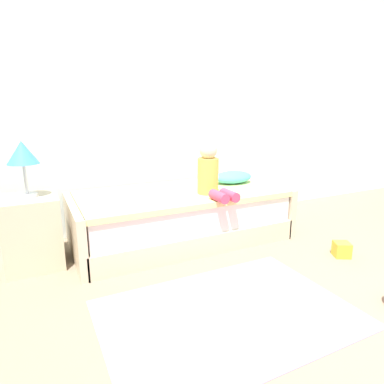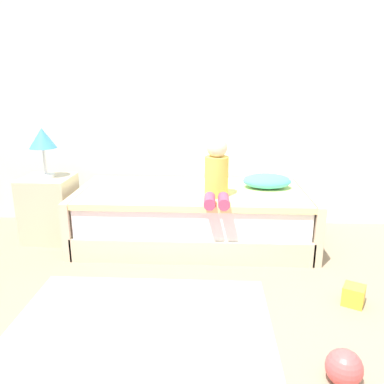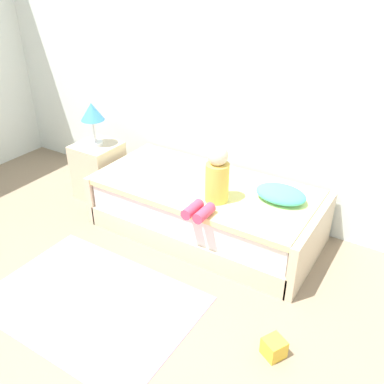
{
  "view_description": "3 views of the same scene",
  "coord_description": "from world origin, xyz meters",
  "px_view_note": "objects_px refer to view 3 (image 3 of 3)",
  "views": [
    {
      "loc": [
        -1.86,
        -0.87,
        1.28
      ],
      "look_at": [
        -0.57,
        1.75,
        0.55
      ],
      "focal_mm": 30.76,
      "sensor_mm": 36.0,
      "label": 1
    },
    {
      "loc": [
        -0.41,
        -1.34,
        1.43
      ],
      "look_at": [
        -0.57,
        1.75,
        0.55
      ],
      "focal_mm": 35.8,
      "sensor_mm": 36.0,
      "label": 2
    },
    {
      "loc": [
        1.11,
        -0.92,
        2.33
      ],
      "look_at": [
        -0.57,
        1.75,
        0.55
      ],
      "focal_mm": 39.27,
      "sensor_mm": 36.0,
      "label": 3
    }
  ],
  "objects_px": {
    "table_lamp": "(92,114)",
    "toy_block": "(274,348)",
    "nightstand": "(99,170)",
    "child_figure": "(214,181)",
    "pillow": "(281,194)",
    "bed": "(206,209)"
  },
  "relations": [
    {
      "from": "bed",
      "to": "toy_block",
      "type": "height_order",
      "value": "bed"
    },
    {
      "from": "bed",
      "to": "table_lamp",
      "type": "height_order",
      "value": "table_lamp"
    },
    {
      "from": "nightstand",
      "to": "pillow",
      "type": "bearing_deg",
      "value": 2.84
    },
    {
      "from": "table_lamp",
      "to": "toy_block",
      "type": "height_order",
      "value": "table_lamp"
    },
    {
      "from": "bed",
      "to": "pillow",
      "type": "height_order",
      "value": "pillow"
    },
    {
      "from": "child_figure",
      "to": "table_lamp",
      "type": "bearing_deg",
      "value": 171.66
    },
    {
      "from": "pillow",
      "to": "table_lamp",
      "type": "bearing_deg",
      "value": -177.16
    },
    {
      "from": "child_figure",
      "to": "pillow",
      "type": "distance_m",
      "value": 0.59
    },
    {
      "from": "child_figure",
      "to": "toy_block",
      "type": "xyz_separation_m",
      "value": [
        0.92,
        -0.79,
        -0.64
      ]
    },
    {
      "from": "nightstand",
      "to": "toy_block",
      "type": "height_order",
      "value": "nightstand"
    },
    {
      "from": "nightstand",
      "to": "child_figure",
      "type": "bearing_deg",
      "value": -8.34
    },
    {
      "from": "bed",
      "to": "table_lamp",
      "type": "xyz_separation_m",
      "value": [
        -1.35,
        -0.0,
        0.69
      ]
    },
    {
      "from": "nightstand",
      "to": "toy_block",
      "type": "xyz_separation_m",
      "value": [
        2.47,
        -1.02,
        -0.23
      ]
    },
    {
      "from": "toy_block",
      "to": "nightstand",
      "type": "bearing_deg",
      "value": 157.66
    },
    {
      "from": "table_lamp",
      "to": "pillow",
      "type": "xyz_separation_m",
      "value": [
        2.02,
        0.1,
        -0.37
      ]
    },
    {
      "from": "toy_block",
      "to": "table_lamp",
      "type": "bearing_deg",
      "value": 157.66
    },
    {
      "from": "table_lamp",
      "to": "toy_block",
      "type": "xyz_separation_m",
      "value": [
        2.47,
        -1.02,
        -0.87
      ]
    },
    {
      "from": "nightstand",
      "to": "child_figure",
      "type": "distance_m",
      "value": 1.62
    },
    {
      "from": "table_lamp",
      "to": "pillow",
      "type": "relative_size",
      "value": 1.02
    },
    {
      "from": "nightstand",
      "to": "child_figure",
      "type": "height_order",
      "value": "child_figure"
    },
    {
      "from": "nightstand",
      "to": "child_figure",
      "type": "xyz_separation_m",
      "value": [
        1.55,
        -0.23,
        0.4
      ]
    },
    {
      "from": "toy_block",
      "to": "child_figure",
      "type": "bearing_deg",
      "value": 139.34
    }
  ]
}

